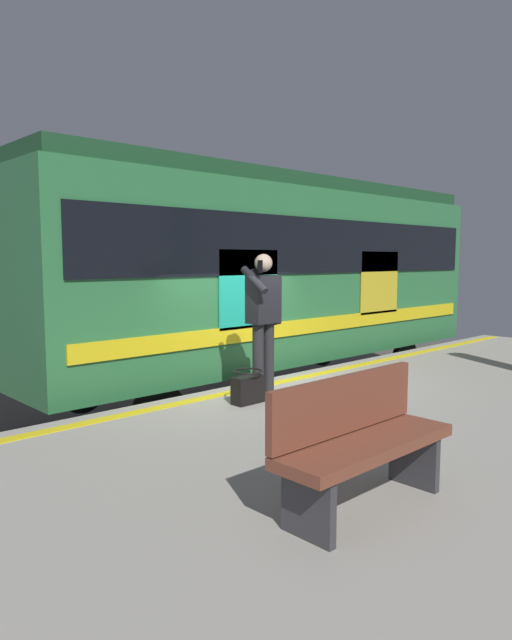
{
  "coord_description": "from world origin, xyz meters",
  "views": [
    {
      "loc": [
        5.35,
        5.71,
        2.7
      ],
      "look_at": [
        0.23,
        0.3,
        1.9
      ],
      "focal_mm": 32.13,
      "sensor_mm": 36.0,
      "label": 1
    }
  ],
  "objects_px": {
    "handbag": "(248,388)",
    "bench": "(360,438)",
    "passenger": "(263,312)",
    "train_carriage": "(263,269)"
  },
  "relations": [
    {
      "from": "passenger",
      "to": "bench",
      "type": "relative_size",
      "value": 1.18
    },
    {
      "from": "handbag",
      "to": "bench",
      "type": "distance_m",
      "value": 2.96
    },
    {
      "from": "train_carriage",
      "to": "passenger",
      "type": "relative_size",
      "value": 5.37
    },
    {
      "from": "train_carriage",
      "to": "passenger",
      "type": "distance_m",
      "value": 3.55
    },
    {
      "from": "train_carriage",
      "to": "bench",
      "type": "relative_size",
      "value": 6.32
    },
    {
      "from": "train_carriage",
      "to": "bench",
      "type": "xyz_separation_m",
      "value": [
        4.23,
        5.31,
        -1.02
      ]
    },
    {
      "from": "passenger",
      "to": "handbag",
      "type": "height_order",
      "value": "passenger"
    },
    {
      "from": "passenger",
      "to": "handbag",
      "type": "bearing_deg",
      "value": 22.63
    },
    {
      "from": "handbag",
      "to": "bench",
      "type": "relative_size",
      "value": 0.26
    },
    {
      "from": "handbag",
      "to": "bench",
      "type": "height_order",
      "value": "bench"
    }
  ]
}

